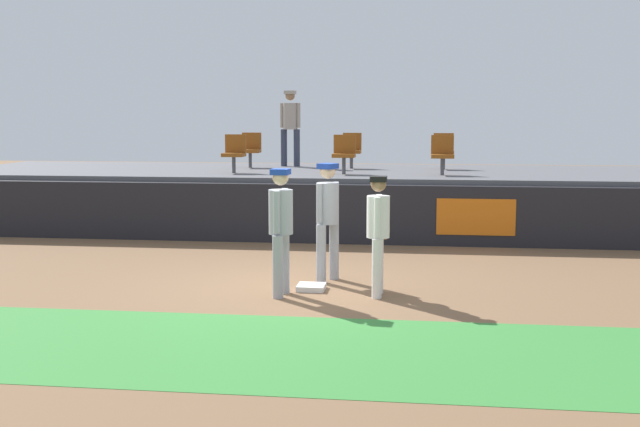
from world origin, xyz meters
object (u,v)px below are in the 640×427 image
Objects in this scene: seat_back_left at (251,148)px; spectator_hooded at (290,123)px; seat_front_right at (442,153)px; seat_front_left at (234,151)px; first_base at (311,287)px; seat_back_right at (444,149)px; seat_front_center at (344,152)px; player_coach_visitor at (281,223)px; player_fielder_home at (378,227)px; player_runner_visitor at (328,213)px; seat_back_center at (352,149)px.

seat_back_left is 0.45× the size of spectator_hooded.
seat_front_right and seat_back_left have the same top height.
seat_front_left is at bearing -89.00° from seat_back_left.
seat_front_right is at bearing 70.37° from first_base.
seat_back_right is (4.61, 0.00, 0.00)m from seat_back_left.
seat_front_right is 2.09m from seat_front_center.
seat_front_right reaches higher than player_coach_visitor.
seat_front_right is 4.87m from seat_back_left.
seat_front_right is 1.00× the size of seat_back_left.
first_base is 0.24× the size of player_fielder_home.
seat_back_right is (1.10, 7.67, 0.77)m from player_fielder_home.
seat_back_left is 3.04m from seat_front_center.
seat_back_left is at bearing 158.33° from seat_front_right.
player_runner_visitor is at bearing -68.45° from seat_back_left.
spectator_hooded is at bearing 70.12° from seat_front_left.
seat_back_center is at bearing -176.30° from player_coach_visitor.
spectator_hooded is at bearing 147.30° from seat_front_right.
seat_front_center is (0.30, 6.05, 0.71)m from player_coach_visitor.
seat_back_left is 1.20m from spectator_hooded.
player_coach_visitor is 6.09m from seat_front_center.
spectator_hooded is (-3.65, 2.34, 0.60)m from seat_front_right.
seat_back_left and seat_front_center have the same top height.
seat_back_center and seat_front_center have the same top height.
first_base is 0.22× the size of spectator_hooded.
seat_front_left is (0.03, -1.80, -0.00)m from seat_back_left.
seat_back_right is (2.16, 0.00, 0.00)m from seat_back_center.
seat_front_right is at bearing 164.39° from player_coach_visitor.
seat_front_left is at bearing -121.17° from player_runner_visitor.
seat_back_left is at bearing -158.79° from player_coach_visitor.
player_fielder_home is at bearing 114.67° from spectator_hooded.
seat_back_right is at bearing 21.48° from seat_front_left.
seat_front_center is (-2.09, 0.00, 0.00)m from seat_front_right.
seat_front_center is (-0.23, 4.98, 0.70)m from player_runner_visitor.
player_fielder_home is at bearing -98.19° from seat_back_right.
seat_back_left is 1.00× the size of seat_front_center.
spectator_hooded reaches higher than player_runner_visitor.
seat_front_right is 1.00× the size of seat_front_left.
player_coach_visitor is 8.58m from spectator_hooded.
seat_front_left is 0.45× the size of spectator_hooded.
player_fielder_home is 6.01m from seat_front_right.
spectator_hooded reaches higher than player_fielder_home.
player_coach_visitor is 2.14× the size of seat_back_left.
first_base is 7.64m from seat_back_center.
spectator_hooded is (-3.73, 0.54, 0.60)m from seat_back_right.
first_base is 0.48× the size of seat_back_right.
player_coach_visitor is (-0.53, -1.06, -0.01)m from player_runner_visitor.
first_base is 7.92m from seat_back_right.
seat_front_right and seat_front_left have the same top height.
seat_back_center is at bearing -147.20° from player_runner_visitor.
first_base is 6.40m from seat_front_left.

